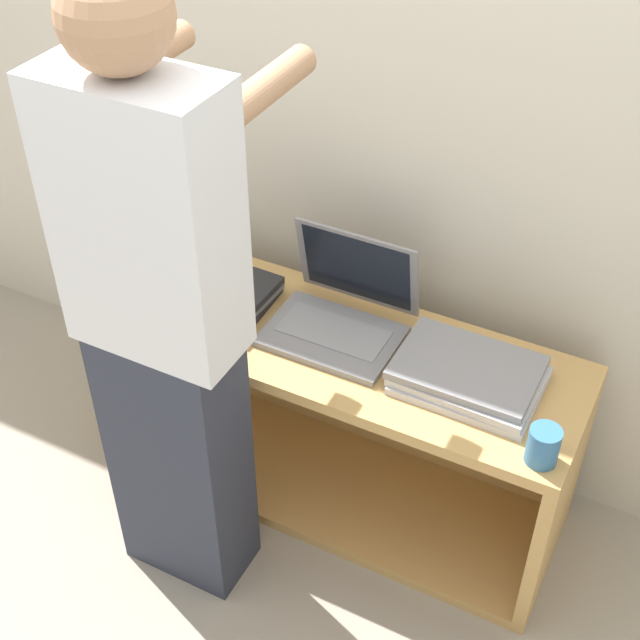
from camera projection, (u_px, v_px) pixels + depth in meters
ground_plane at (295, 538)px, 2.67m from camera, size 12.00×12.00×0.00m
wall_back at (393, 90)px, 2.31m from camera, size 8.00×0.05×2.40m
cart at (340, 404)px, 2.69m from camera, size 1.41×0.47×0.61m
laptop_open at (340, 313)px, 2.45m from camera, size 0.36×0.31×0.27m
laptop_stack_left at (208, 290)px, 2.57m from camera, size 0.37×0.27×0.06m
laptop_stack_right at (468, 376)px, 2.29m from camera, size 0.38×0.27×0.06m
person at (163, 324)px, 2.09m from camera, size 0.40×0.53×1.72m
mug at (543, 446)px, 2.08m from camera, size 0.08×0.08×0.10m
inventory_tag at (197, 292)px, 2.50m from camera, size 0.06×0.02×0.01m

